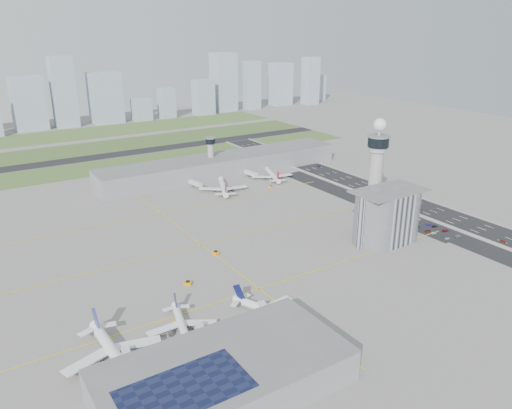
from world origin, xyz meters
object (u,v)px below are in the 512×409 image
car_lot_1 (434,233)px  car_lot_10 (418,219)px  admin_building (387,216)px  car_lot_0 (447,238)px  car_lot_3 (417,227)px  jet_bridge_far_0 (190,183)px  car_lot_7 (445,230)px  secondary_tower (211,153)px  tug_5 (271,187)px  jet_bridge_near_1 (209,348)px  car_lot_5 (399,219)px  control_tower (376,165)px  car_lot_2 (428,231)px  airplane_near_c (270,307)px  tug_4 (224,191)px  tug_3 (216,253)px  car_lot_11 (413,218)px  car_hw_0 (503,241)px  airplane_far_a (223,183)px  car_lot_6 (458,236)px  airplane_near_a (113,347)px  jet_bridge_near_2 (274,323)px  car_lot_9 (429,224)px  jet_bridge_far_1 (245,173)px  car_hw_4 (269,154)px  airplane_near_b (182,322)px  car_hw_2 (319,166)px  tug_0 (164,344)px  car_hw_1 (381,192)px  tug_2 (188,283)px  car_lot_8 (435,226)px  airplane_far_b (272,172)px  car_lot_4 (407,223)px  jet_bridge_near_0 (132,376)px

car_lot_1 → car_lot_10: size_ratio=0.79×
car_lot_1 → admin_building: bearing=81.0°
car_lot_0 → car_lot_3: (-0.86, 21.76, 0.08)m
jet_bridge_far_0 → car_lot_7: size_ratio=3.16×
secondary_tower → tug_5: 61.17m
admin_building → jet_bridge_near_1: size_ratio=3.00×
secondary_tower → car_lot_5: size_ratio=8.23×
control_tower → car_lot_10: bearing=-41.5°
car_lot_2 → airplane_near_c: bearing=101.4°
tug_4 → car_lot_7: size_ratio=0.65×
tug_3 → car_lot_0: (123.05, -55.31, -0.46)m
car_lot_11 → car_hw_0: (14.65, -52.87, -0.03)m
airplane_far_a → car_lot_6: 167.70m
airplane_near_a → tug_4: 200.32m
tug_5 → car_lot_2: bearing=-13.2°
jet_bridge_near_1 → car_lot_6: jet_bridge_near_1 is taller
car_lot_0 → car_lot_10: bearing=-13.2°
jet_bridge_near_2 → car_lot_9: jet_bridge_near_2 is taller
jet_bridge_near_1 → tug_5: bearing=-30.8°
tug_3 → car_lot_2: (122.76, -41.60, -0.47)m
jet_bridge_far_1 → secondary_tower: bearing=-139.3°
car_lot_1 → car_lot_11: bearing=-14.6°
car_lot_5 → car_hw_4: (25.94, 186.47, -0.04)m
airplane_near_b → car_hw_2: airplane_near_b is taller
car_lot_3 → airplane_near_a: bearing=92.8°
jet_bridge_near_1 → jet_bridge_far_0: size_ratio=1.00×
jet_bridge_far_1 → tug_0: size_ratio=4.03×
airplane_near_c → secondary_tower: bearing=135.2°
car_lot_6 → car_hw_1: 85.80m
tug_2 → car_lot_8: size_ratio=0.96×
airplane_far_b → tug_4: size_ratio=13.63×
car_lot_0 → car_lot_3: 21.78m
car_lot_3 → car_lot_4: size_ratio=1.22×
car_lot_3 → car_hw_1: car_lot_3 is taller
airplane_far_a → car_lot_3: size_ratio=9.58×
airplane_near_a → car_lot_3: size_ratio=9.91×
car_lot_0 → car_hw_1: size_ratio=0.88×
jet_bridge_near_2 → car_hw_2: size_ratio=3.42×
car_lot_6 → tug_3: bearing=67.6°
control_tower → jet_bridge_far_0: 145.99m
control_tower → car_hw_2: size_ratio=15.76×
car_lot_7 → car_lot_11: 24.81m
tug_4 → car_lot_3: size_ratio=0.65×
car_lot_2 → car_lot_7: (9.34, -5.36, 0.08)m
car_hw_1 → jet_bridge_near_0: bearing=-160.4°
airplane_near_a → jet_bridge_near_0: 15.41m
car_lot_0 → car_lot_4: size_ratio=0.91×
control_tower → airplane_far_b: (-4.77, 107.12, -29.51)m
airplane_near_a → car_lot_7: size_ratio=10.02×
jet_bridge_near_2 → car_lot_1: size_ratio=3.99×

